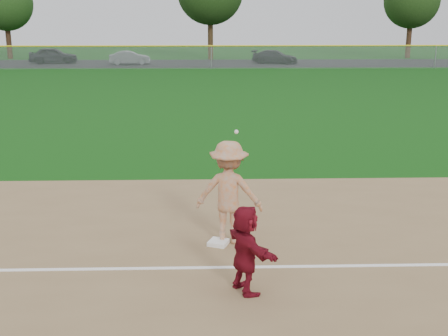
{
  "coord_description": "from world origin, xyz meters",
  "views": [
    {
      "loc": [
        -0.34,
        -10.28,
        4.49
      ],
      "look_at": [
        0.0,
        1.5,
        1.3
      ],
      "focal_mm": 45.0,
      "sensor_mm": 36.0,
      "label": 1
    }
  ],
  "objects_px": {
    "car_left": "(53,55)",
    "car_mid": "(130,58)",
    "first_base": "(218,242)",
    "base_runner": "(246,249)",
    "car_right": "(275,57)"
  },
  "relations": [
    {
      "from": "base_runner",
      "to": "car_mid",
      "type": "distance_m",
      "value": 47.18
    },
    {
      "from": "base_runner",
      "to": "car_left",
      "type": "xyz_separation_m",
      "value": [
        -15.76,
        47.99,
        0.02
      ]
    },
    {
      "from": "first_base",
      "to": "car_mid",
      "type": "height_order",
      "value": "car_mid"
    },
    {
      "from": "car_left",
      "to": "car_mid",
      "type": "xyz_separation_m",
      "value": [
        7.68,
        -1.51,
        -0.14
      ]
    },
    {
      "from": "first_base",
      "to": "car_mid",
      "type": "distance_m",
      "value": 45.13
    },
    {
      "from": "first_base",
      "to": "car_right",
      "type": "bearing_deg",
      "value": 81.9
    },
    {
      "from": "car_left",
      "to": "first_base",
      "type": "bearing_deg",
      "value": -167.54
    },
    {
      "from": "first_base",
      "to": "car_right",
      "type": "relative_size",
      "value": 0.08
    },
    {
      "from": "base_runner",
      "to": "car_left",
      "type": "distance_m",
      "value": 50.52
    },
    {
      "from": "first_base",
      "to": "base_runner",
      "type": "relative_size",
      "value": 0.24
    },
    {
      "from": "first_base",
      "to": "car_mid",
      "type": "xyz_separation_m",
      "value": [
        -7.67,
        44.47,
        0.59
      ]
    },
    {
      "from": "car_right",
      "to": "base_runner",
      "type": "bearing_deg",
      "value": -167.93
    },
    {
      "from": "car_mid",
      "to": "first_base",
      "type": "bearing_deg",
      "value": -177.03
    },
    {
      "from": "first_base",
      "to": "car_right",
      "type": "xyz_separation_m",
      "value": [
        6.43,
        45.18,
        0.6
      ]
    },
    {
      "from": "base_runner",
      "to": "car_right",
      "type": "xyz_separation_m",
      "value": [
        6.02,
        47.19,
        -0.12
      ]
    }
  ]
}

